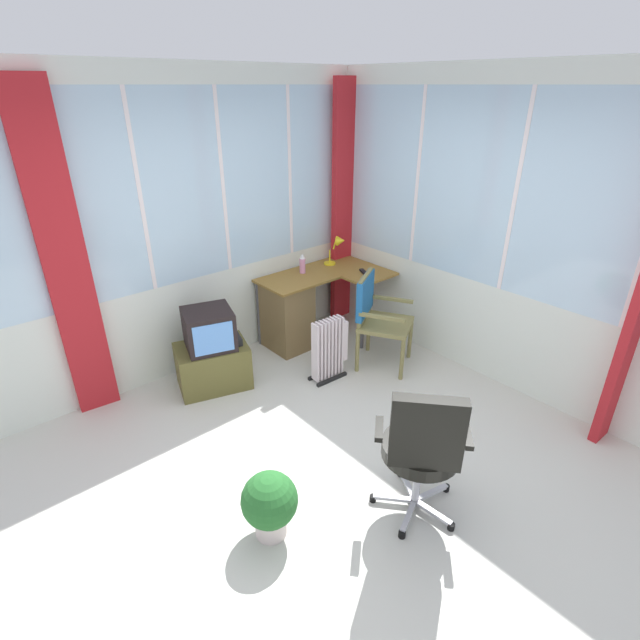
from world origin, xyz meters
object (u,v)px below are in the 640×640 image
(desk, at_px, (292,310))
(desk_lamp, at_px, (338,246))
(tv_on_stand, at_px, (212,353))
(spray_bottle, at_px, (302,264))
(tv_remote, at_px, (364,272))
(potted_plant, at_px, (270,503))
(space_heater, at_px, (330,348))
(office_chair, at_px, (423,445))
(wooden_armchair, at_px, (374,309))

(desk, relative_size, desk_lamp, 3.99)
(desk_lamp, distance_m, tv_on_stand, 1.87)
(desk_lamp, height_order, spray_bottle, desk_lamp)
(tv_remote, distance_m, potted_plant, 2.84)
(spray_bottle, bearing_deg, space_heater, -112.98)
(desk_lamp, relative_size, spray_bottle, 1.52)
(desk_lamp, xyz_separation_m, space_heater, (-0.84, -0.81, -0.64))
(desk, bearing_deg, desk_lamp, 4.62)
(tv_remote, height_order, office_chair, office_chair)
(tv_remote, bearing_deg, potted_plant, -122.42)
(wooden_armchair, relative_size, space_heater, 1.51)
(desk, height_order, spray_bottle, spray_bottle)
(desk_lamp, height_order, wooden_armchair, desk_lamp)
(tv_remote, bearing_deg, office_chair, -102.66)
(desk, xyz_separation_m, desk_lamp, (0.71, 0.06, 0.55))
(desk_lamp, height_order, space_heater, desk_lamp)
(office_chair, bearing_deg, tv_on_stand, 95.79)
(wooden_armchair, xyz_separation_m, tv_on_stand, (-1.43, 0.68, -0.25))
(tv_on_stand, bearing_deg, potted_plant, -108.66)
(tv_on_stand, xyz_separation_m, potted_plant, (-0.58, -1.71, -0.09))
(spray_bottle, distance_m, wooden_armchair, 0.96)
(desk, xyz_separation_m, tv_remote, (0.72, -0.33, 0.35))
(desk, height_order, wooden_armchair, wooden_armchair)
(desk_lamp, relative_size, wooden_armchair, 0.35)
(desk_lamp, distance_m, office_chair, 2.89)
(desk_lamp, xyz_separation_m, spray_bottle, (-0.48, 0.04, -0.10))
(desk_lamp, distance_m, spray_bottle, 0.49)
(office_chair, distance_m, tv_on_stand, 2.24)
(wooden_armchair, distance_m, potted_plant, 2.28)
(spray_bottle, bearing_deg, desk_lamp, -4.35)
(desk, height_order, potted_plant, desk)
(spray_bottle, xyz_separation_m, tv_on_stand, (-1.27, -0.24, -0.51))
(tv_on_stand, bearing_deg, wooden_armchair, -25.37)
(wooden_armchair, relative_size, office_chair, 0.93)
(potted_plant, bearing_deg, office_chair, -32.32)
(tv_remote, xyz_separation_m, tv_on_stand, (-1.77, 0.19, -0.42))
(wooden_armchair, relative_size, potted_plant, 2.05)
(space_heater, bearing_deg, tv_on_stand, 146.43)
(desk_lamp, height_order, tv_remote, desk_lamp)
(tv_remote, distance_m, office_chair, 2.55)
(desk_lamp, relative_size, space_heater, 0.53)
(spray_bottle, height_order, potted_plant, spray_bottle)
(tv_on_stand, bearing_deg, desk, 7.75)
(tv_remote, bearing_deg, space_heater, -129.30)
(tv_remote, distance_m, space_heater, 1.05)
(spray_bottle, height_order, space_heater, spray_bottle)
(office_chair, bearing_deg, desk, 70.81)
(spray_bottle, distance_m, space_heater, 1.06)
(desk_lamp, relative_size, tv_remote, 2.19)
(wooden_armchair, bearing_deg, potted_plant, -152.70)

